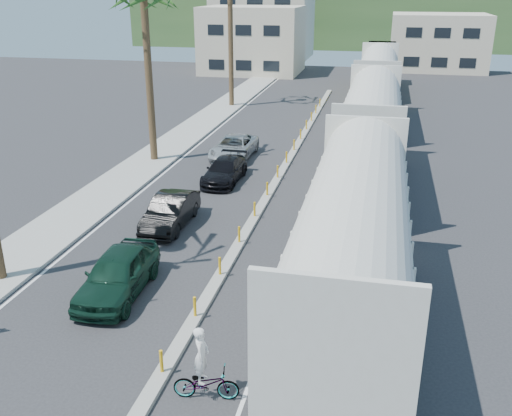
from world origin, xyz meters
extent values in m
cube|color=gray|center=(-8.50, 25.00, 0.07)|extent=(3.00, 90.00, 0.15)
cube|color=black|center=(4.28, 28.00, 0.03)|extent=(0.12, 100.00, 0.06)
cube|color=black|center=(5.72, 28.00, 0.03)|extent=(0.12, 100.00, 0.06)
cube|color=gray|center=(0.00, 20.00, 0.07)|extent=(0.45, 60.00, 0.15)
cylinder|color=gold|center=(0.00, 2.00, 0.50)|extent=(0.10, 0.10, 0.70)
cylinder|color=gold|center=(0.00, 5.00, 0.50)|extent=(0.10, 0.10, 0.70)
cylinder|color=gold|center=(0.00, 8.00, 0.50)|extent=(0.10, 0.10, 0.70)
cylinder|color=gold|center=(0.00, 11.00, 0.50)|extent=(0.10, 0.10, 0.70)
cylinder|color=gold|center=(0.00, 14.00, 0.50)|extent=(0.10, 0.10, 0.70)
cylinder|color=gold|center=(0.00, 17.00, 0.50)|extent=(0.10, 0.10, 0.70)
cylinder|color=gold|center=(0.00, 20.00, 0.50)|extent=(0.10, 0.10, 0.70)
cylinder|color=gold|center=(0.00, 23.00, 0.50)|extent=(0.10, 0.10, 0.70)
cylinder|color=gold|center=(0.00, 26.00, 0.50)|extent=(0.10, 0.10, 0.70)
cylinder|color=gold|center=(0.00, 29.00, 0.50)|extent=(0.10, 0.10, 0.70)
cylinder|color=gold|center=(0.00, 32.00, 0.50)|extent=(0.10, 0.10, 0.70)
cylinder|color=gold|center=(0.00, 35.00, 0.50)|extent=(0.10, 0.10, 0.70)
cylinder|color=gold|center=(0.00, 38.00, 0.50)|extent=(0.10, 0.10, 0.70)
cylinder|color=gold|center=(0.00, 41.00, 0.50)|extent=(0.10, 0.10, 0.70)
cube|color=silver|center=(-6.80, 25.00, 0.00)|extent=(0.12, 90.00, 0.01)
cube|color=silver|center=(2.50, 25.00, 0.00)|extent=(0.12, 90.00, 0.01)
cube|color=beige|center=(5.00, 4.40, 2.70)|extent=(3.00, 12.88, 3.40)
cylinder|color=beige|center=(5.00, 4.40, 4.40)|extent=(2.90, 12.58, 2.90)
cube|color=black|center=(5.00, 4.40, 0.50)|extent=(2.60, 12.88, 1.00)
cube|color=beige|center=(5.00, 19.40, 2.70)|extent=(3.00, 12.88, 3.40)
cylinder|color=beige|center=(5.00, 19.40, 4.40)|extent=(2.90, 12.58, 2.90)
cube|color=black|center=(5.00, 19.40, 0.50)|extent=(2.60, 12.88, 1.00)
cube|color=beige|center=(5.00, 34.40, 2.70)|extent=(3.00, 12.88, 3.40)
cylinder|color=beige|center=(5.00, 34.40, 4.40)|extent=(2.90, 12.58, 2.90)
cube|color=black|center=(5.00, 34.40, 0.50)|extent=(2.60, 12.88, 1.00)
cube|color=#4C4C4F|center=(5.00, 50.40, 1.05)|extent=(3.00, 17.00, 0.50)
cube|color=gold|center=(5.00, 49.40, 2.60)|extent=(2.70, 12.24, 2.60)
cube|color=gold|center=(5.00, 56.18, 2.90)|extent=(3.00, 3.74, 3.20)
cube|color=black|center=(5.00, 50.40, 0.45)|extent=(2.60, 13.60, 0.90)
cylinder|color=brown|center=(-8.30, 22.00, 5.00)|extent=(0.44, 0.44, 10.00)
cylinder|color=brown|center=(-8.00, 40.00, 6.00)|extent=(0.44, 0.44, 12.00)
cube|color=beige|center=(-11.00, 62.00, 4.00)|extent=(12.00, 10.00, 8.00)
cube|color=beige|center=(-13.00, 78.00, 5.00)|extent=(14.00, 12.00, 10.00)
cube|color=beige|center=(12.00, 70.00, 3.50)|extent=(12.00, 10.00, 7.00)
cube|color=#385628|center=(0.00, 100.00, 6.00)|extent=(80.00, 20.00, 12.00)
imported|color=#0F2F21|center=(-3.21, 6.04, 0.81)|extent=(2.39, 4.93, 1.62)
imported|color=black|center=(-3.57, 12.31, 0.73)|extent=(1.67, 4.48, 1.46)
imported|color=black|center=(-2.86, 19.04, 0.65)|extent=(1.98, 4.56, 1.31)
imported|color=#B4B7BA|center=(-3.56, 23.79, 0.70)|extent=(2.54, 5.15, 1.40)
imported|color=#9EA0A5|center=(1.51, 1.38, 0.47)|extent=(1.12, 1.96, 0.94)
imported|color=silver|center=(1.41, 1.38, 1.36)|extent=(0.70, 0.56, 1.63)
camera|label=1|loc=(5.51, -10.48, 10.37)|focal=40.00mm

